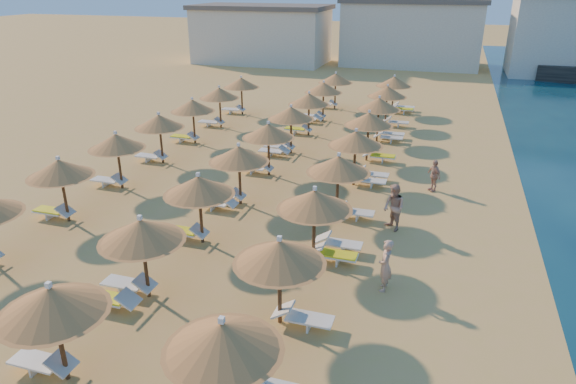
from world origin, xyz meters
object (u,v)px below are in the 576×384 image
(parasol_row_west, at_px, (239,155))
(beachgoer_c, at_px, (434,175))
(beachgoer_a, at_px, (385,265))
(beachgoer_b, at_px, (394,208))
(parasol_row_east, at_px, (338,165))

(parasol_row_west, height_order, beachgoer_c, parasol_row_west)
(beachgoer_a, relative_size, beachgoer_c, 1.16)
(parasol_row_west, bearing_deg, beachgoer_a, -35.14)
(parasol_row_west, relative_size, beachgoer_a, 22.80)
(beachgoer_a, height_order, beachgoer_b, beachgoer_b)
(parasol_row_west, distance_m, beachgoer_c, 9.22)
(parasol_row_east, bearing_deg, beachgoer_a, -61.74)
(parasol_row_west, relative_size, beachgoer_b, 21.26)
(beachgoer_c, bearing_deg, beachgoer_b, -53.35)
(beachgoer_a, bearing_deg, parasol_row_east, -152.89)
(beachgoer_a, xyz_separation_m, beachgoer_b, (-0.26, 4.43, 0.06))
(parasol_row_east, xyz_separation_m, beachgoer_a, (2.66, -4.95, -1.39))
(beachgoer_c, bearing_deg, beachgoer_a, -44.24)
(parasol_row_east, height_order, beachgoer_c, parasol_row_east)
(parasol_row_east, xyz_separation_m, parasol_row_west, (-4.37, 0.00, 0.00))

